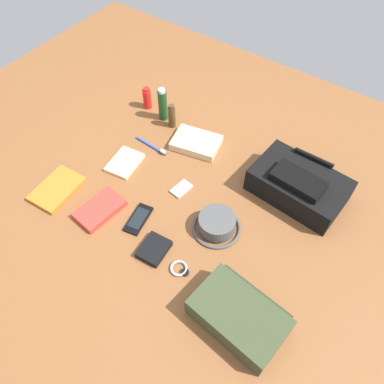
{
  "coord_description": "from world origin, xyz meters",
  "views": [
    {
      "loc": [
        0.51,
        -0.73,
        1.2
      ],
      "look_at": [
        0.0,
        0.0,
        0.04
      ],
      "focal_mm": 35.51,
      "sensor_mm": 36.0,
      "label": 1
    }
  ],
  "objects_px": {
    "toiletry_pouch": "(239,316)",
    "media_player": "(181,189)",
    "travel_guidebook": "(100,209)",
    "folded_towel": "(196,143)",
    "wallet": "(154,249)",
    "cologne_bottle": "(172,116)",
    "wristwatch": "(180,269)",
    "toothbrush": "(153,147)",
    "backpack": "(299,185)",
    "paperback_novel": "(57,189)",
    "notepad": "(125,163)",
    "cell_phone": "(138,219)",
    "bucket_hat": "(217,224)",
    "shampoo_bottle": "(163,105)",
    "sunscreen_spray": "(147,98)"
  },
  "relations": [
    {
      "from": "wallet",
      "to": "travel_guidebook",
      "type": "bearing_deg",
      "value": 171.39
    },
    {
      "from": "cell_phone",
      "to": "toothbrush",
      "type": "height_order",
      "value": "toothbrush"
    },
    {
      "from": "wristwatch",
      "to": "media_player",
      "type": "bearing_deg",
      "value": 125.06
    },
    {
      "from": "cell_phone",
      "to": "paperback_novel",
      "type": "bearing_deg",
      "value": -167.71
    },
    {
      "from": "wallet",
      "to": "bucket_hat",
      "type": "bearing_deg",
      "value": 52.39
    },
    {
      "from": "paperback_novel",
      "to": "wristwatch",
      "type": "relative_size",
      "value": 2.96
    },
    {
      "from": "cell_phone",
      "to": "wristwatch",
      "type": "bearing_deg",
      "value": -17.07
    },
    {
      "from": "shampoo_bottle",
      "to": "media_player",
      "type": "height_order",
      "value": "shampoo_bottle"
    },
    {
      "from": "backpack",
      "to": "travel_guidebook",
      "type": "height_order",
      "value": "backpack"
    },
    {
      "from": "sunscreen_spray",
      "to": "toothbrush",
      "type": "distance_m",
      "value": 0.28
    },
    {
      "from": "backpack",
      "to": "wallet",
      "type": "bearing_deg",
      "value": -120.04
    },
    {
      "from": "bucket_hat",
      "to": "toothbrush",
      "type": "distance_m",
      "value": 0.49
    },
    {
      "from": "cell_phone",
      "to": "notepad",
      "type": "distance_m",
      "value": 0.29
    },
    {
      "from": "cologne_bottle",
      "to": "wallet",
      "type": "distance_m",
      "value": 0.65
    },
    {
      "from": "shampoo_bottle",
      "to": "wristwatch",
      "type": "height_order",
      "value": "shampoo_bottle"
    },
    {
      "from": "shampoo_bottle",
      "to": "wristwatch",
      "type": "bearing_deg",
      "value": -48.35
    },
    {
      "from": "cologne_bottle",
      "to": "wallet",
      "type": "bearing_deg",
      "value": -58.91
    },
    {
      "from": "cologne_bottle",
      "to": "media_player",
      "type": "height_order",
      "value": "cologne_bottle"
    },
    {
      "from": "bucket_hat",
      "to": "folded_towel",
      "type": "bearing_deg",
      "value": 134.65
    },
    {
      "from": "bucket_hat",
      "to": "shampoo_bottle",
      "type": "xyz_separation_m",
      "value": [
        -0.53,
        0.37,
        0.05
      ]
    },
    {
      "from": "cologne_bottle",
      "to": "bucket_hat",
      "type": "bearing_deg",
      "value": -36.87
    },
    {
      "from": "bucket_hat",
      "to": "wallet",
      "type": "height_order",
      "value": "bucket_hat"
    },
    {
      "from": "sunscreen_spray",
      "to": "notepad",
      "type": "distance_m",
      "value": 0.38
    },
    {
      "from": "cologne_bottle",
      "to": "wristwatch",
      "type": "distance_m",
      "value": 0.72
    },
    {
      "from": "media_player",
      "to": "wallet",
      "type": "xyz_separation_m",
      "value": [
        0.08,
        -0.28,
        0.01
      ]
    },
    {
      "from": "cologne_bottle",
      "to": "cell_phone",
      "type": "distance_m",
      "value": 0.53
    },
    {
      "from": "toiletry_pouch",
      "to": "folded_towel",
      "type": "height_order",
      "value": "toiletry_pouch"
    },
    {
      "from": "media_player",
      "to": "shampoo_bottle",
      "type": "bearing_deg",
      "value": 136.94
    },
    {
      "from": "wallet",
      "to": "folded_towel",
      "type": "xyz_separation_m",
      "value": [
        -0.17,
        0.51,
        0.01
      ]
    },
    {
      "from": "toothbrush",
      "to": "wallet",
      "type": "height_order",
      "value": "wallet"
    },
    {
      "from": "cologne_bottle",
      "to": "notepad",
      "type": "relative_size",
      "value": 0.79
    },
    {
      "from": "wristwatch",
      "to": "toothbrush",
      "type": "relative_size",
      "value": 0.42
    },
    {
      "from": "toothbrush",
      "to": "media_player",
      "type": "bearing_deg",
      "value": -25.9
    },
    {
      "from": "paperback_novel",
      "to": "notepad",
      "type": "bearing_deg",
      "value": 64.21
    },
    {
      "from": "toiletry_pouch",
      "to": "media_player",
      "type": "distance_m",
      "value": 0.56
    },
    {
      "from": "wristwatch",
      "to": "sunscreen_spray",
      "type": "bearing_deg",
      "value": 136.21
    },
    {
      "from": "toiletry_pouch",
      "to": "cologne_bottle",
      "type": "height_order",
      "value": "cologne_bottle"
    },
    {
      "from": "travel_guidebook",
      "to": "folded_towel",
      "type": "bearing_deg",
      "value": 78.27
    },
    {
      "from": "backpack",
      "to": "wristwatch",
      "type": "distance_m",
      "value": 0.56
    },
    {
      "from": "wristwatch",
      "to": "notepad",
      "type": "bearing_deg",
      "value": 151.37
    },
    {
      "from": "backpack",
      "to": "shampoo_bottle",
      "type": "height_order",
      "value": "shampoo_bottle"
    },
    {
      "from": "toiletry_pouch",
      "to": "sunscreen_spray",
      "type": "height_order",
      "value": "sunscreen_spray"
    },
    {
      "from": "cell_phone",
      "to": "wristwatch",
      "type": "height_order",
      "value": "cell_phone"
    },
    {
      "from": "backpack",
      "to": "cologne_bottle",
      "type": "relative_size",
      "value": 3.14
    },
    {
      "from": "notepad",
      "to": "folded_towel",
      "type": "distance_m",
      "value": 0.32
    },
    {
      "from": "sunscreen_spray",
      "to": "backpack",
      "type": "bearing_deg",
      "value": -5.22
    },
    {
      "from": "cologne_bottle",
      "to": "wallet",
      "type": "height_order",
      "value": "cologne_bottle"
    },
    {
      "from": "backpack",
      "to": "cell_phone",
      "type": "distance_m",
      "value": 0.63
    },
    {
      "from": "toiletry_pouch",
      "to": "toothbrush",
      "type": "relative_size",
      "value": 1.8
    },
    {
      "from": "backpack",
      "to": "notepad",
      "type": "relative_size",
      "value": 2.47
    }
  ]
}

